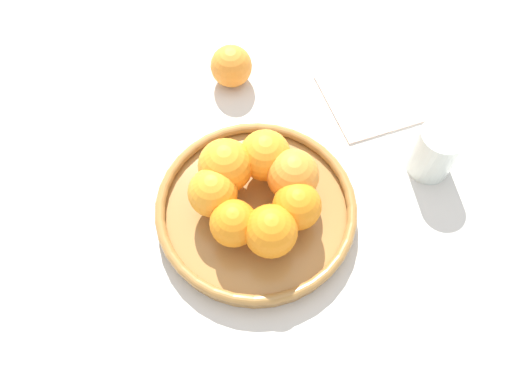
% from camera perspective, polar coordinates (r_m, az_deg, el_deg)
% --- Properties ---
extents(ground_plane, '(4.00, 4.00, 0.00)m').
position_cam_1_polar(ground_plane, '(0.77, 0.00, -2.57)').
color(ground_plane, beige).
extents(fruit_bowl, '(0.30, 0.30, 0.04)m').
position_cam_1_polar(fruit_bowl, '(0.75, 0.00, -1.97)').
color(fruit_bowl, '#A57238').
rests_on(fruit_bowl, ground_plane).
extents(orange_pile, '(0.19, 0.19, 0.08)m').
position_cam_1_polar(orange_pile, '(0.71, 0.04, 0.37)').
color(orange_pile, orange).
rests_on(orange_pile, fruit_bowl).
extents(stray_orange, '(0.07, 0.07, 0.07)m').
position_cam_1_polar(stray_orange, '(0.89, -2.84, 14.16)').
color(stray_orange, orange).
rests_on(stray_orange, ground_plane).
extents(drinking_glass, '(0.07, 0.07, 0.09)m').
position_cam_1_polar(drinking_glass, '(0.82, 19.81, 4.38)').
color(drinking_glass, silver).
rests_on(drinking_glass, ground_plane).
extents(napkin_folded, '(0.21, 0.21, 0.01)m').
position_cam_1_polar(napkin_folded, '(0.91, 13.04, 10.51)').
color(napkin_folded, beige).
rests_on(napkin_folded, ground_plane).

